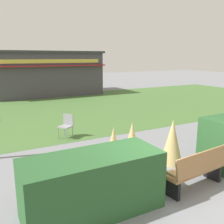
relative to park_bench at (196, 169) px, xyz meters
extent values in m
plane|color=slate|center=(-0.69, 0.01, -0.48)|extent=(80.00, 80.00, 0.00)
cube|color=#446B33|center=(-0.69, 10.43, -0.48)|extent=(36.00, 12.00, 0.01)
cube|color=#9E7547|center=(-0.01, 0.07, -0.03)|extent=(1.74, 0.64, 0.06)
cube|color=#9E7547|center=(0.01, -0.15, 0.25)|extent=(1.70, 0.29, 0.44)
cube|color=black|center=(-0.73, 0.00, -0.26)|extent=(0.12, 0.45, 0.45)
cube|color=black|center=(0.72, 0.14, -0.26)|extent=(0.12, 0.45, 0.45)
cube|color=#9E7547|center=(-0.81, -0.01, 0.09)|extent=(0.10, 0.44, 0.06)
cube|color=#9E7547|center=(0.80, 0.15, 0.09)|extent=(0.10, 0.44, 0.06)
cube|color=#28562B|center=(-2.46, 0.32, 0.11)|extent=(2.71, 1.10, 1.19)
cone|color=tan|center=(0.48, 1.38, 0.17)|extent=(0.63, 0.63, 1.30)
cone|color=tan|center=(-1.11, 1.95, 0.10)|extent=(0.55, 0.55, 1.15)
cone|color=tan|center=(-0.64, 1.55, -0.02)|extent=(0.53, 0.53, 0.93)
cone|color=tan|center=(-0.53, 1.92, 0.13)|extent=(0.60, 0.60, 1.21)
cylinder|color=#2D4233|center=(2.07, 1.23, -0.01)|extent=(0.52, 0.52, 0.94)
cube|color=#47424C|center=(0.78, 16.81, 1.16)|extent=(8.09, 4.31, 3.29)
cube|color=#333338|center=(0.78, 16.81, 2.89)|extent=(8.39, 4.61, 0.16)
cube|color=maroon|center=(0.78, 14.47, 1.89)|extent=(8.19, 0.36, 0.08)
cube|color=#D8CC4C|center=(0.78, 14.63, 2.22)|extent=(7.28, 0.04, 0.28)
cube|color=gray|center=(-1.49, 5.04, -0.03)|extent=(0.61, 0.61, 0.04)
cube|color=gray|center=(-1.33, 5.16, 0.19)|extent=(0.29, 0.38, 0.44)
cylinder|color=gray|center=(-1.76, 5.09, -0.26)|extent=(0.03, 0.03, 0.45)
cylinder|color=gray|center=(-1.54, 4.78, -0.26)|extent=(0.03, 0.03, 0.45)
cylinder|color=gray|center=(-1.45, 5.31, -0.26)|extent=(0.03, 0.03, 0.45)
cylinder|color=gray|center=(-1.23, 5.00, -0.26)|extent=(0.03, 0.03, 0.45)
cube|color=maroon|center=(-1.24, 23.62, 0.07)|extent=(4.31, 2.07, 0.60)
cube|color=black|center=(-1.39, 23.61, 0.50)|extent=(2.41, 1.73, 0.44)
cylinder|color=black|center=(-0.01, 24.62, -0.16)|extent=(0.65, 0.26, 0.64)
cylinder|color=black|center=(0.12, 22.79, -0.16)|extent=(0.65, 0.26, 0.64)
camera|label=1|loc=(-4.25, -3.78, 2.54)|focal=40.19mm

